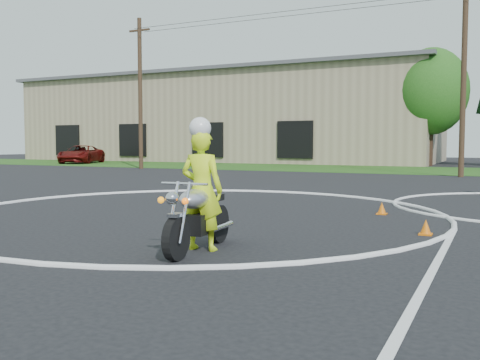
% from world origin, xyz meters
% --- Properties ---
extents(ground, '(120.00, 120.00, 0.00)m').
position_xyz_m(ground, '(0.00, 0.00, 0.00)').
color(ground, black).
rests_on(ground, ground).
extents(grass_strip, '(120.00, 10.00, 0.02)m').
position_xyz_m(grass_strip, '(0.00, 27.00, 0.01)').
color(grass_strip, '#1E4714').
rests_on(grass_strip, ground).
extents(course_markings, '(19.05, 19.05, 0.12)m').
position_xyz_m(course_markings, '(2.17, 4.35, 0.01)').
color(course_markings, silver).
rests_on(course_markings, ground).
extents(primary_motorcycle, '(0.78, 2.22, 1.17)m').
position_xyz_m(primary_motorcycle, '(2.44, -1.07, 0.57)').
color(primary_motorcycle, black).
rests_on(primary_motorcycle, ground).
extents(rider_primary_grp, '(0.75, 0.53, 2.17)m').
position_xyz_m(rider_primary_grp, '(2.43, -0.93, 1.04)').
color(rider_primary_grp, '#D8FF1A').
rests_on(rider_primary_grp, ground).
extents(pickup_grp, '(4.37, 6.04, 1.53)m').
position_xyz_m(pickup_grp, '(-25.38, 26.60, 0.76)').
color(pickup_grp, '#5A0C0A').
rests_on(pickup_grp, ground).
extents(traffic_cones, '(21.78, 13.70, 0.30)m').
position_xyz_m(traffic_cones, '(4.26, 3.84, 0.14)').
color(traffic_cones, orange).
rests_on(traffic_cones, ground).
extents(warehouse, '(41.00, 17.00, 8.30)m').
position_xyz_m(warehouse, '(-18.00, 39.99, 4.16)').
color(warehouse, tan).
rests_on(warehouse, ground).
extents(utility_poles, '(41.60, 1.12, 10.00)m').
position_xyz_m(utility_poles, '(5.00, 21.00, 5.20)').
color(utility_poles, '#473321').
rests_on(utility_poles, ground).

